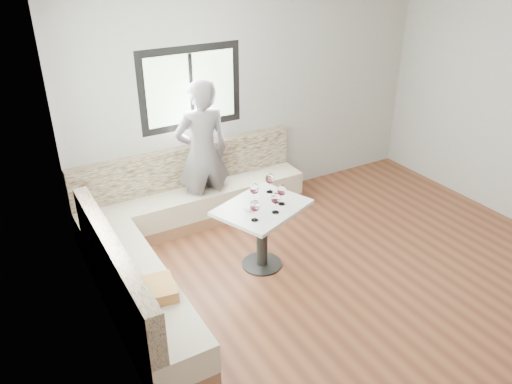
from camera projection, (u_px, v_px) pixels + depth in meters
room at (382, 164)px, 4.54m from camera, size 5.01×5.01×2.81m
banquette at (172, 231)px, 5.55m from camera, size 2.90×2.80×0.95m
table at (262, 221)px, 5.30m from camera, size 1.10×0.99×0.75m
person at (202, 154)px, 6.01m from camera, size 0.70×0.48×1.84m
olive_ramekin at (249, 208)px, 5.12m from camera, size 0.11×0.11×0.04m
wine_glass_a at (255, 206)px, 4.88m from camera, size 0.10×0.10×0.22m
wine_glass_b at (276, 199)px, 5.01m from camera, size 0.10×0.10×0.22m
wine_glass_c at (282, 191)px, 5.17m from camera, size 0.10×0.10×0.22m
wine_glass_d at (254, 189)px, 5.20m from camera, size 0.10×0.10×0.22m
wine_glass_e at (270, 179)px, 5.42m from camera, size 0.10×0.10×0.22m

